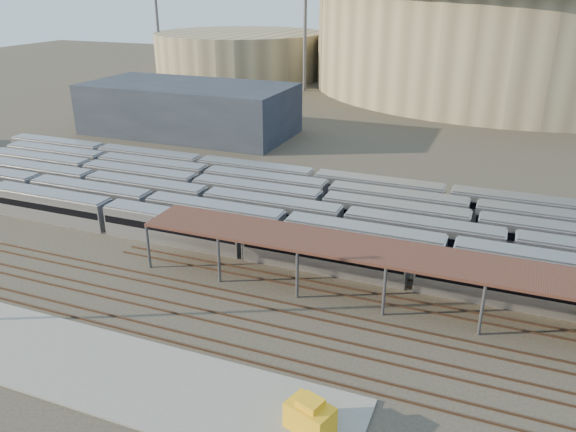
{
  "coord_description": "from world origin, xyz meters",
  "views": [
    {
      "loc": [
        26.1,
        -43.69,
        28.63
      ],
      "look_at": [
        3.93,
        12.0,
        3.77
      ],
      "focal_mm": 35.0,
      "sensor_mm": 36.0,
      "label": 1
    }
  ],
  "objects": [
    {
      "name": "ground",
      "position": [
        0.0,
        0.0,
        0.0
      ],
      "size": [
        420.0,
        420.0,
        0.0
      ],
      "primitive_type": "plane",
      "color": "#383026",
      "rests_on": "ground"
    },
    {
      "name": "apron",
      "position": [
        -5.0,
        -15.0,
        0.1
      ],
      "size": [
        50.0,
        9.0,
        0.2
      ],
      "primitive_type": "cube",
      "color": "gray",
      "rests_on": "ground"
    },
    {
      "name": "subway_trains",
      "position": [
        4.06,
        18.5,
        1.8
      ],
      "size": [
        121.02,
        23.9,
        3.6
      ],
      "color": "silver",
      "rests_on": "ground"
    },
    {
      "name": "inspection_shed",
      "position": [
        22.0,
        4.0,
        4.98
      ],
      "size": [
        60.3,
        6.0,
        5.3
      ],
      "color": "#515256",
      "rests_on": "ground"
    },
    {
      "name": "empty_tracks",
      "position": [
        0.0,
        -5.0,
        0.09
      ],
      "size": [
        170.0,
        9.62,
        0.18
      ],
      "color": "#4C3323",
      "rests_on": "ground"
    },
    {
      "name": "stadium",
      "position": [
        25.0,
        140.0,
        16.47
      ],
      "size": [
        124.0,
        124.0,
        32.5
      ],
      "color": "gray",
      "rests_on": "ground"
    },
    {
      "name": "secondary_arena",
      "position": [
        -60.0,
        130.0,
        7.0
      ],
      "size": [
        56.0,
        56.0,
        14.0
      ],
      "primitive_type": "cylinder",
      "color": "gray",
      "rests_on": "ground"
    },
    {
      "name": "service_building",
      "position": [
        -35.0,
        55.0,
        5.0
      ],
      "size": [
        42.0,
        20.0,
        10.0
      ],
      "primitive_type": "cube",
      "color": "#1E232D",
      "rests_on": "ground"
    },
    {
      "name": "floodlight_0",
      "position": [
        -30.0,
        110.0,
        20.65
      ],
      "size": [
        4.0,
        1.0,
        38.4
      ],
      "color": "#515256",
      "rests_on": "ground"
    },
    {
      "name": "floodlight_1",
      "position": [
        -85.0,
        120.0,
        20.65
      ],
      "size": [
        4.0,
        1.0,
        38.4
      ],
      "color": "#515256",
      "rests_on": "ground"
    },
    {
      "name": "floodlight_3",
      "position": [
        -10.0,
        160.0,
        20.65
      ],
      "size": [
        4.0,
        1.0,
        38.4
      ],
      "color": "#515256",
      "rests_on": "ground"
    },
    {
      "name": "yellow_equipment",
      "position": [
        16.34,
        -15.13,
        1.21
      ],
      "size": [
        3.7,
        2.94,
        2.01
      ],
      "primitive_type": "cube",
      "rotation": [
        0.0,
        0.0,
        -0.33
      ],
      "color": "gold",
      "rests_on": "apron"
    }
  ]
}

